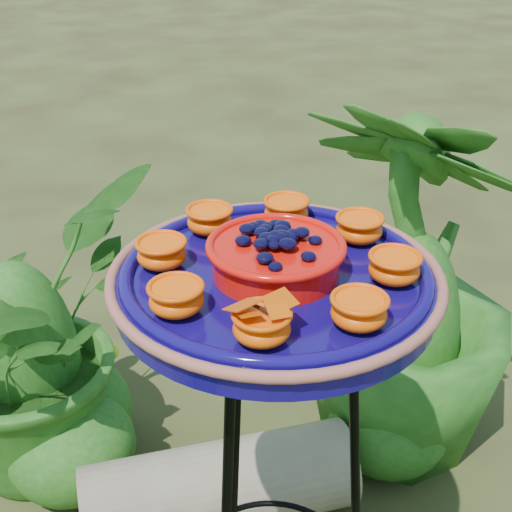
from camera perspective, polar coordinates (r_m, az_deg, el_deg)
name	(u,v)px	position (r m, az deg, el deg)	size (l,w,h in m)	color
tripod_stand	(272,478)	(1.27, 1.33, -17.30)	(0.41, 0.41, 0.91)	black
feeder_dish	(276,275)	(1.02, 1.58, -1.52)	(0.58, 0.58, 0.11)	#0F0753
driftwood_log	(219,487)	(1.87, -2.94, -17.94)	(0.22, 0.22, 0.67)	gray
shrub_back_left	(21,334)	(1.97, -18.30, -5.92)	(0.72, 0.63, 0.80)	#1D4D14
shrub_back_right	(411,285)	(1.90, 12.29, -2.27)	(0.57, 0.57, 1.03)	#1D4D14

